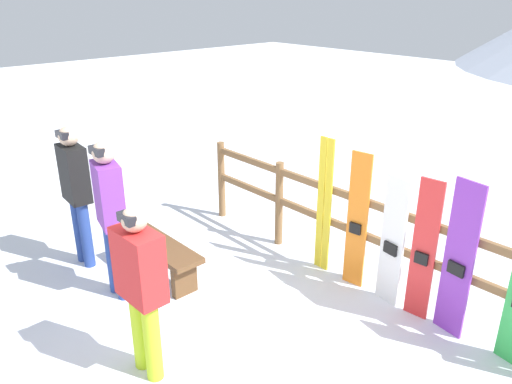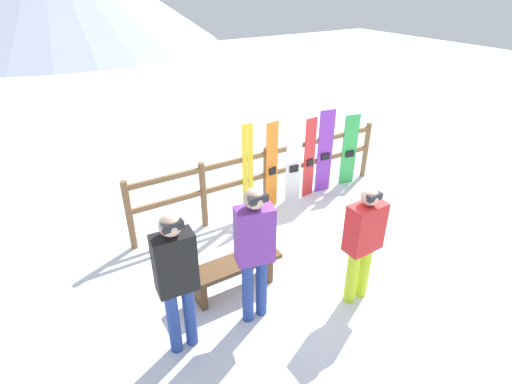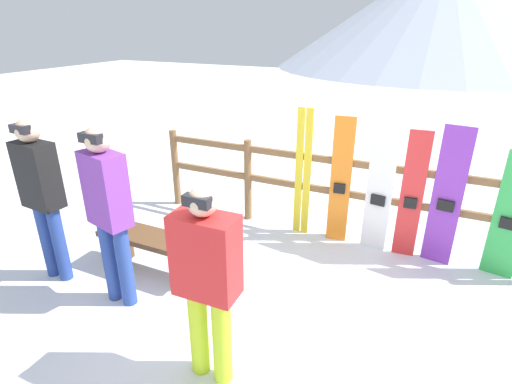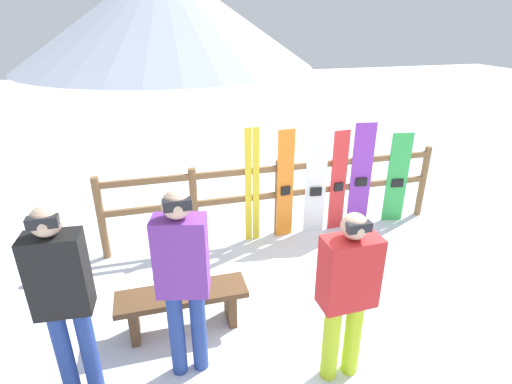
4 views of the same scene
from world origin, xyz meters
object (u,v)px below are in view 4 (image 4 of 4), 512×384
object	(u,v)px
person_red	(347,289)
ski_pair_yellow	(252,186)
snowboard_purple	(361,177)
snowboard_white	(315,187)
person_purple	(183,273)
bench	(183,302)
snowboard_orange	(285,185)
snowboard_green	(397,178)
snowboard_red	(338,182)
person_black	(62,292)

from	to	relation	value
person_red	ski_pair_yellow	world-z (taller)	ski_pair_yellow
snowboard_purple	snowboard_white	bearing A→B (deg)	-179.99
person_purple	snowboard_white	size ratio (longest dim) A/B	1.23
bench	snowboard_white	distance (m)	2.56
bench	snowboard_orange	distance (m)	2.23
person_red	snowboard_white	size ratio (longest dim) A/B	1.11
snowboard_green	snowboard_red	bearing A→B (deg)	179.99
person_purple	snowboard_red	distance (m)	3.14
person_red	snowboard_white	world-z (taller)	person_red
snowboard_red	snowboard_green	distance (m)	0.96
snowboard_red	snowboard_purple	world-z (taller)	snowboard_purple
bench	snowboard_purple	world-z (taller)	snowboard_purple
snowboard_orange	person_red	bearing A→B (deg)	-97.68
snowboard_white	snowboard_green	distance (m)	1.30
person_black	snowboard_red	size ratio (longest dim) A/B	1.15
person_purple	snowboard_purple	xyz separation A→B (m)	(2.72, 2.04, -0.24)
person_black	snowboard_orange	size ratio (longest dim) A/B	1.10
person_black	snowboard_green	size ratio (longest dim) A/B	1.24
person_black	snowboard_green	xyz separation A→B (m)	(4.21, 2.02, -0.32)
person_purple	snowboard_red	world-z (taller)	person_purple
bench	person_purple	bearing A→B (deg)	-90.07
snowboard_orange	snowboard_red	size ratio (longest dim) A/B	1.05
snowboard_red	ski_pair_yellow	bearing A→B (deg)	179.84
bench	person_red	world-z (taller)	person_red
person_black	snowboard_white	world-z (taller)	person_black
snowboard_white	ski_pair_yellow	bearing A→B (deg)	179.78
snowboard_red	snowboard_white	bearing A→B (deg)	-179.99
person_red	bench	bearing A→B (deg)	143.73
person_red	ski_pair_yellow	distance (m)	2.44
bench	snowboard_green	bearing A→B (deg)	24.55
person_black	ski_pair_yellow	world-z (taller)	person_black
person_black	snowboard_red	bearing A→B (deg)	31.77
snowboard_red	person_purple	bearing A→B (deg)	-139.23
person_red	snowboard_green	distance (m)	3.21
person_purple	person_red	size ratio (longest dim) A/B	1.11
person_red	snowboard_green	size ratio (longest dim) A/B	1.14
snowboard_orange	snowboard_purple	bearing A→B (deg)	0.00
ski_pair_yellow	snowboard_red	distance (m)	1.26
bench	snowboard_purple	bearing A→B (deg)	29.19
bench	snowboard_purple	xyz separation A→B (m)	(2.72, 1.52, 0.45)
snowboard_orange	snowboard_purple	size ratio (longest dim) A/B	0.99
snowboard_green	bench	bearing A→B (deg)	-155.45
person_purple	snowboard_purple	bearing A→B (deg)	36.93
ski_pair_yellow	snowboard_white	bearing A→B (deg)	-0.22
snowboard_purple	snowboard_orange	bearing A→B (deg)	-180.00
ski_pair_yellow	snowboard_purple	world-z (taller)	ski_pair_yellow
bench	person_purple	xyz separation A→B (m)	(-0.00, -0.52, 0.70)
bench	snowboard_green	world-z (taller)	snowboard_green
snowboard_white	snowboard_orange	bearing A→B (deg)	179.98
person_black	snowboard_purple	distance (m)	4.14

